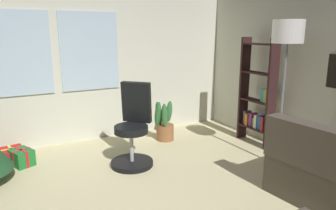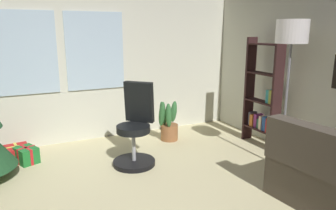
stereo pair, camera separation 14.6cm
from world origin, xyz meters
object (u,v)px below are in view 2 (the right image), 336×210
gift_box_red (17,153)px  gift_box_green (27,155)px  floor_lamp (291,42)px  office_chair (135,132)px  bookshelf (263,100)px  potted_plant (168,124)px

gift_box_red → gift_box_green: size_ratio=0.99×
gift_box_red → floor_lamp: size_ratio=0.19×
gift_box_red → office_chair: office_chair is taller
bookshelf → potted_plant: (-1.21, 0.81, -0.46)m
bookshelf → floor_lamp: (-0.34, -0.79, 0.89)m
gift_box_green → bookshelf: 3.49m
office_chair → potted_plant: (0.79, 0.65, -0.17)m
bookshelf → potted_plant: bookshelf is taller
gift_box_red → office_chair: bearing=-30.4°
bookshelf → floor_lamp: 1.24m
gift_box_red → potted_plant: size_ratio=0.54×
office_chair → potted_plant: 1.04m
office_chair → bookshelf: bookshelf is taller
bookshelf → floor_lamp: size_ratio=0.88×
potted_plant → floor_lamp: bearing=-61.4°
office_chair → bookshelf: size_ratio=0.66×
bookshelf → potted_plant: size_ratio=2.46×
office_chair → floor_lamp: bearing=-29.7°
gift_box_green → potted_plant: (2.13, -0.01, 0.16)m
gift_box_red → gift_box_green: 0.23m
gift_box_green → office_chair: 1.52m
floor_lamp → gift_box_red: bearing=150.0°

